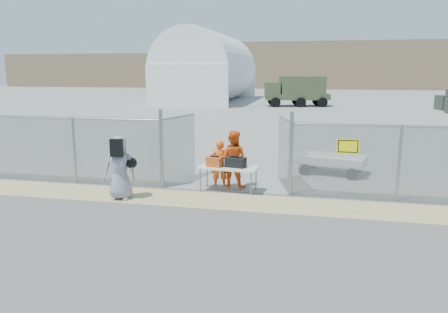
% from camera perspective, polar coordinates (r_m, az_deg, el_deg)
% --- Properties ---
extents(ground, '(160.00, 160.00, 0.00)m').
position_cam_1_polar(ground, '(11.60, -2.09, -7.24)').
color(ground, '#565656').
extents(tarmac_inside, '(160.00, 80.00, 0.01)m').
position_cam_1_polar(tarmac_inside, '(52.85, 9.22, 7.14)').
color(tarmac_inside, gray).
rests_on(tarmac_inside, ground).
extents(dirt_strip, '(44.00, 1.60, 0.01)m').
position_cam_1_polar(dirt_strip, '(12.52, -0.97, -5.79)').
color(dirt_strip, tan).
rests_on(dirt_strip, ground).
extents(distant_hills, '(140.00, 6.00, 9.00)m').
position_cam_1_polar(distant_hills, '(88.69, 13.88, 11.48)').
color(distant_hills, '#7F684F').
rests_on(distant_hills, ground).
extents(chain_link_fence, '(40.00, 0.20, 2.20)m').
position_cam_1_polar(chain_link_fence, '(13.20, 0.00, 0.00)').
color(chain_link_fence, gray).
rests_on(chain_link_fence, ground).
extents(quonset_hangar, '(9.00, 18.00, 8.00)m').
position_cam_1_polar(quonset_hangar, '(52.23, -2.01, 11.62)').
color(quonset_hangar, white).
rests_on(quonset_hangar, ground).
extents(folding_table, '(1.87, 0.93, 0.77)m').
position_cam_1_polar(folding_table, '(13.40, 0.56, -2.97)').
color(folding_table, silver).
rests_on(folding_table, ground).
extents(orange_bag, '(0.53, 0.42, 0.29)m').
position_cam_1_polar(orange_bag, '(13.35, -1.22, -0.69)').
color(orange_bag, '#C65018').
rests_on(orange_bag, folding_table).
extents(black_duffel, '(0.66, 0.46, 0.29)m').
position_cam_1_polar(black_duffel, '(13.27, 1.53, -0.77)').
color(black_duffel, black).
rests_on(black_duffel, folding_table).
extents(security_worker_left, '(0.63, 0.49, 1.52)m').
position_cam_1_polar(security_worker_left, '(13.75, -0.62, -0.98)').
color(security_worker_left, '#F65E16').
rests_on(security_worker_left, ground).
extents(security_worker_right, '(0.98, 0.81, 1.83)m').
position_cam_1_polar(security_worker_right, '(13.72, 1.18, -0.37)').
color(security_worker_right, '#F65E16').
rests_on(security_worker_right, ground).
extents(visitor, '(1.00, 0.74, 1.86)m').
position_cam_1_polar(visitor, '(12.84, -13.46, -1.42)').
color(visitor, gray).
rests_on(visitor, ground).
extents(utility_trailer, '(3.26, 2.17, 0.72)m').
position_cam_1_polar(utility_trailer, '(16.11, 13.91, -0.95)').
color(utility_trailer, silver).
rests_on(utility_trailer, ground).
extents(military_truck, '(6.72, 3.72, 3.03)m').
position_cam_1_polar(military_truck, '(45.45, 9.54, 8.39)').
color(military_truck, '#434C2F').
rests_on(military_truck, ground).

